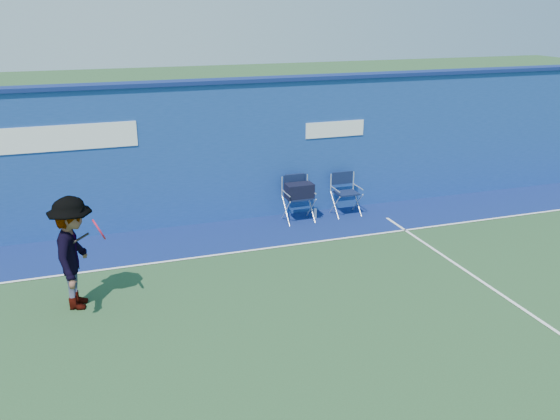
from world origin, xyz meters
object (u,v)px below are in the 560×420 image
object	(u,v)px
directors_chair_left	(299,202)
tennis_player	(74,253)
water_bottle	(315,213)
directors_chair_right	(346,202)

from	to	relation	value
directors_chair_left	tennis_player	distance (m)	5.35
water_bottle	directors_chair_left	bearing A→B (deg)	-175.36
directors_chair_left	tennis_player	size ratio (longest dim) A/B	0.55
directors_chair_right	tennis_player	bearing A→B (deg)	-155.88
directors_chair_right	water_bottle	bearing A→B (deg)	-178.88
directors_chair_left	water_bottle	world-z (taller)	directors_chair_left
water_bottle	tennis_player	world-z (taller)	tennis_player
directors_chair_left	tennis_player	world-z (taller)	tennis_player
directors_chair_left	directors_chair_right	size ratio (longest dim) A/B	1.06
directors_chair_left	tennis_player	bearing A→B (deg)	-151.21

